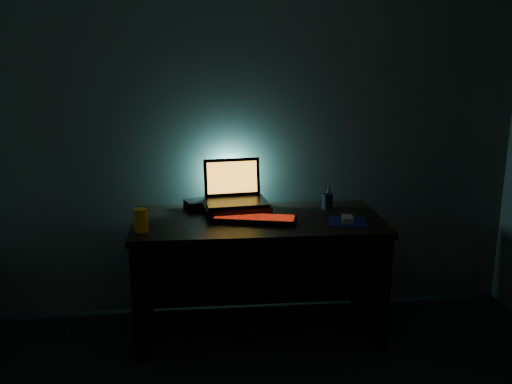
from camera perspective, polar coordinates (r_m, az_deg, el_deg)
room at (r=1.77m, az=5.50°, el=-2.72°), size 3.50×4.00×2.50m
desk at (r=3.58m, az=0.16°, el=-6.36°), size 1.50×0.70×0.75m
riser at (r=3.56m, az=-2.02°, el=-1.60°), size 0.43×0.35×0.06m
laptop at (r=3.59m, az=-2.18°, el=0.01°), size 0.41×0.33×0.26m
keyboard at (r=3.39m, az=-0.15°, el=-2.70°), size 0.52×0.27×0.03m
mousepad at (r=3.42m, az=9.12°, el=-2.94°), size 0.25×0.23×0.00m
mouse at (r=3.42m, az=9.13°, el=-2.66°), size 0.08×0.11×0.03m
pen_cup at (r=3.68m, az=7.15°, el=-0.89°), size 0.08×0.08×0.10m
juice_glass at (r=3.26m, az=-11.43°, el=-2.79°), size 0.10×0.10×0.13m
router at (r=3.66m, az=-5.66°, el=-1.25°), size 0.21×0.19×0.06m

